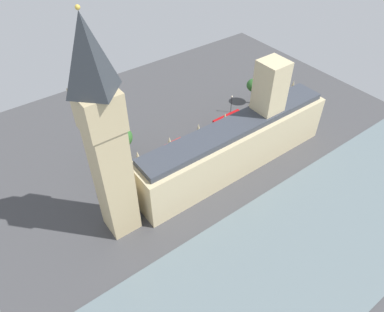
{
  "coord_description": "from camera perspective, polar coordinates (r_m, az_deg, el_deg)",
  "views": [
    {
      "loc": [
        -54.38,
        53.38,
        69.81
      ],
      "look_at": [
        1.0,
        12.25,
        7.99
      ],
      "focal_mm": 33.48,
      "sensor_mm": 36.0,
      "label": 1
    }
  ],
  "objects": [
    {
      "name": "car_black_under_trees",
      "position": [
        98.73,
        -8.47,
        -2.99
      ],
      "size": [
        2.13,
        4.26,
        1.74
      ],
      "rotation": [
        0.0,
        0.0,
        3.2
      ],
      "color": "black",
      "rests_on": "ground"
    },
    {
      "name": "pedestrian_midblock",
      "position": [
        99.02,
        -2.29,
        -2.41
      ],
      "size": [
        0.64,
        0.69,
        1.64
      ],
      "rotation": [
        0.0,
        0.0,
        0.59
      ],
      "color": "navy",
      "rests_on": "ground"
    },
    {
      "name": "plane_tree_corner",
      "position": [
        101.18,
        -11.45,
        2.9
      ],
      "size": [
        7.14,
        7.14,
        10.59
      ],
      "color": "brown",
      "rests_on": "ground"
    },
    {
      "name": "double_decker_bus_kerbside",
      "position": [
        102.12,
        -3.78,
        0.62
      ],
      "size": [
        2.95,
        10.58,
        4.75
      ],
      "rotation": [
        0.0,
        0.0,
        3.18
      ],
      "color": "red",
      "rests_on": "ground"
    },
    {
      "name": "car_blue_opposite_hall",
      "position": [
        108.91,
        0.86,
        2.6
      ],
      "size": [
        2.28,
        4.65,
        1.74
      ],
      "rotation": [
        0.0,
        0.0,
        0.09
      ],
      "color": "navy",
      "rests_on": "ground"
    },
    {
      "name": "double_decker_bus_leading",
      "position": [
        113.74,
        5.69,
        5.43
      ],
      "size": [
        2.76,
        10.53,
        4.75
      ],
      "rotation": [
        0.0,
        0.0,
        0.01
      ],
      "color": "#B20C0F",
      "rests_on": "ground"
    },
    {
      "name": "street_lamp_slot_10",
      "position": [
        120.38,
        6.33,
        8.73
      ],
      "size": [
        0.56,
        0.56,
        6.44
      ],
      "color": "black",
      "rests_on": "ground"
    },
    {
      "name": "clock_tower",
      "position": [
        70.63,
        -13.71,
        2.83
      ],
      "size": [
        7.7,
        7.7,
        51.59
      ],
      "color": "tan",
      "rests_on": "ground"
    },
    {
      "name": "plane_tree_by_river_gate",
      "position": [
        124.88,
        9.89,
        11.02
      ],
      "size": [
        5.16,
        5.16,
        9.25
      ],
      "color": "brown",
      "rests_on": "ground"
    },
    {
      "name": "pedestrian_far_end",
      "position": [
        96.28,
        -7.01,
        -4.39
      ],
      "size": [
        0.63,
        0.53,
        1.62
      ],
      "rotation": [
        0.0,
        0.0,
        4.51
      ],
      "color": "maroon",
      "rests_on": "ground"
    },
    {
      "name": "river_thames",
      "position": [
        90.52,
        19.59,
        -12.0
      ],
      "size": [
        34.48,
        116.34,
        0.25
      ],
      "primitive_type": "cube",
      "color": "slate",
      "rests_on": "ground"
    },
    {
      "name": "ground_plane",
      "position": [
        103.35,
        5.79,
        -0.89
      ],
      "size": [
        129.27,
        129.27,
        0.0
      ],
      "primitive_type": "plane",
      "color": "#424244"
    },
    {
      "name": "pedestrian_trailing",
      "position": [
        104.31,
        3.22,
        0.28
      ],
      "size": [
        0.63,
        0.55,
        1.53
      ],
      "rotation": [
        0.0,
        0.0,
        4.35
      ],
      "color": "maroon",
      "rests_on": "ground"
    },
    {
      "name": "car_yellow_cab_near_tower",
      "position": [
        122.96,
        9.97,
        7.08
      ],
      "size": [
        2.1,
        4.29,
        1.74
      ],
      "rotation": [
        0.0,
        0.0,
        0.06
      ],
      "color": "gold",
      "rests_on": "ground"
    },
    {
      "name": "parliament_building",
      "position": [
        97.67,
        7.48,
        2.32
      ],
      "size": [
        10.5,
        59.27,
        28.9
      ],
      "color": "#CCBA8E",
      "rests_on": "ground"
    }
  ]
}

